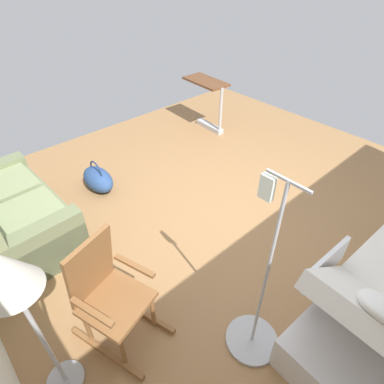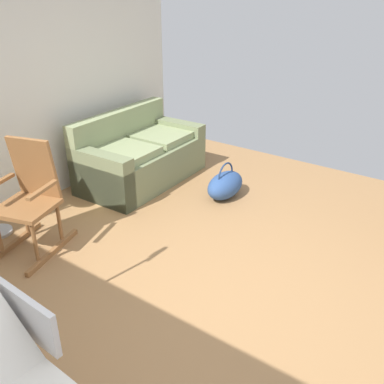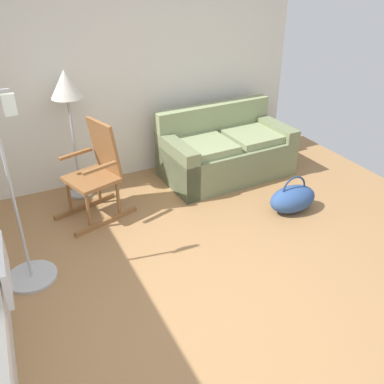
{
  "view_description": "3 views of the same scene",
  "coord_description": "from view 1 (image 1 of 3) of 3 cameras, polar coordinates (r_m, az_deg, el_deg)",
  "views": [
    {
      "loc": [
        -1.78,
        2.27,
        2.66
      ],
      "look_at": [
        0.06,
        0.6,
        0.71
      ],
      "focal_mm": 29.69,
      "sensor_mm": 36.0,
      "label": 1
    },
    {
      "loc": [
        -2.24,
        -1.44,
        2.28
      ],
      "look_at": [
        0.27,
        0.36,
        0.76
      ],
      "focal_mm": 40.43,
      "sensor_mm": 36.0,
      "label": 2
    },
    {
      "loc": [
        -1.16,
        -2.26,
        2.53
      ],
      "look_at": [
        0.24,
        0.55,
        0.76
      ],
      "focal_mm": 39.83,
      "sensor_mm": 36.0,
      "label": 3
    }
  ],
  "objects": [
    {
      "name": "ground_plane",
      "position": [
        3.92,
        7.13,
        -4.94
      ],
      "size": [
        6.42,
        6.42,
        0.0
      ],
      "primitive_type": "plane",
      "color": "#9E7247"
    },
    {
      "name": "couch",
      "position": [
        4.0,
        -29.39,
        -3.78
      ],
      "size": [
        1.63,
        0.9,
        0.85
      ],
      "color": "#737D57",
      "rests_on": "ground"
    },
    {
      "name": "rocking_chair",
      "position": [
        2.68,
        -14.82,
        -17.38
      ],
      "size": [
        0.86,
        0.67,
        1.05
      ],
      "color": "brown",
      "rests_on": "ground"
    },
    {
      "name": "floor_lamp",
      "position": [
        2.01,
        -29.87,
        -14.08
      ],
      "size": [
        0.34,
        0.34,
        1.48
      ],
      "color": "#B2B5BA",
      "rests_on": "ground"
    },
    {
      "name": "overbed_table",
      "position": [
        5.73,
        2.98,
        16.32
      ],
      "size": [
        0.85,
        0.44,
        0.84
      ],
      "color": "#B2B5BA",
      "rests_on": "ground"
    },
    {
      "name": "duffel_bag",
      "position": [
        4.47,
        -16.52,
        2.24
      ],
      "size": [
        0.56,
        0.32,
        0.43
      ],
      "color": "#2D4C84",
      "rests_on": "ground"
    },
    {
      "name": "iv_pole",
      "position": [
        2.81,
        11.11,
        -22.29
      ],
      "size": [
        0.44,
        0.44,
        1.69
      ],
      "color": "#B2B5BA",
      "rests_on": "ground"
    }
  ]
}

